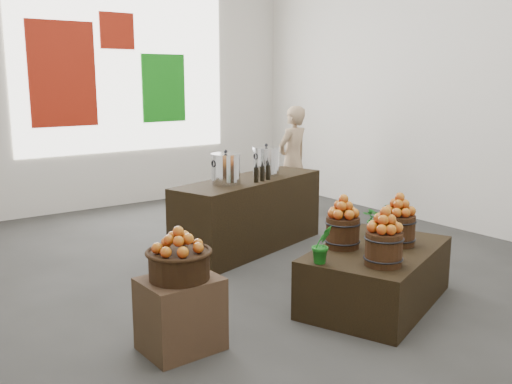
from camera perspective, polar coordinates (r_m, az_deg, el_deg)
ground at (r=5.67m, az=-0.65°, el=-7.73°), size 7.00×7.00×0.00m
back_wall at (r=8.45m, az=-14.94°, el=11.97°), size 6.00×0.04×4.00m
back_opening at (r=8.55m, az=-12.98°, el=12.05°), size 3.20×0.02×2.40m
deco_red_left at (r=8.22m, az=-18.79°, el=11.09°), size 0.90×0.04×1.40m
deco_green_right at (r=8.80m, az=-9.22°, el=10.21°), size 0.70×0.04×1.00m
deco_red_upper at (r=8.53m, az=-13.74°, el=15.39°), size 0.50×0.04×0.50m
crate at (r=4.04m, az=-7.56°, el=-12.00°), size 0.53×0.44×0.52m
wicker_basket at (r=3.92m, az=-7.69°, el=-7.27°), size 0.41×0.41×0.19m
apples_in_basket at (r=3.86m, az=-7.76°, el=-4.74°), size 0.32×0.32×0.17m
display_table at (r=4.89m, az=11.95°, el=-8.18°), size 1.59×1.29×0.48m
apple_bucket_front_left at (r=4.36m, az=12.64°, el=-5.55°), size 0.28×0.28×0.25m
apples_in_bucket_front_left at (r=4.31m, az=12.77°, el=-2.75°), size 0.21×0.21×0.19m
apple_bucket_front_right at (r=4.91m, az=14.03°, el=-3.71°), size 0.28×0.28×0.25m
apples_in_bucket_front_right at (r=4.86m, az=14.16°, el=-1.21°), size 0.21×0.21×0.19m
apple_bucket_rear at (r=4.75m, az=8.65°, el=-4.01°), size 0.28×0.28×0.25m
apples_in_bucket_rear at (r=4.70m, az=8.73°, el=-1.42°), size 0.21×0.21×0.19m
herb_garnish_right at (r=5.19m, az=12.01°, el=-2.60°), size 0.30×0.28×0.29m
herb_garnish_left at (r=4.33m, az=6.61°, el=-5.22°), size 0.18×0.15×0.29m
counter at (r=6.23m, az=-0.66°, el=-2.21°), size 2.01×1.12×0.78m
stock_pot_left at (r=5.83m, az=-3.04°, el=2.24°), size 0.30×0.30×0.30m
stock_pot_center at (r=6.37m, az=1.02°, el=3.03°), size 0.30×0.30×0.30m
oil_cruets at (r=6.02m, az=0.77°, el=2.17°), size 0.22×0.11×0.22m
shopper at (r=7.89m, az=3.69°, el=3.22°), size 0.60×0.45×1.48m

